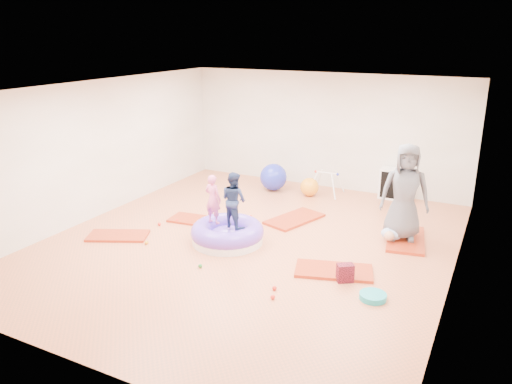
% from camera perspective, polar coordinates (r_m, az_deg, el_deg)
% --- Properties ---
extents(room, '(7.01, 8.01, 2.81)m').
position_cam_1_polar(room, '(8.76, -0.89, 2.57)').
color(room, '#D07247').
rests_on(room, ground).
extents(gym_mat_front_left, '(1.24, 0.98, 0.05)m').
position_cam_1_polar(gym_mat_front_left, '(9.84, -15.50, -4.84)').
color(gym_mat_front_left, '#AC3115').
rests_on(gym_mat_front_left, ground).
extents(gym_mat_mid_left, '(1.14, 0.66, 0.05)m').
position_cam_1_polar(gym_mat_mid_left, '(10.32, -6.86, -3.19)').
color(gym_mat_mid_left, '#AC3115').
rests_on(gym_mat_mid_left, ground).
extents(gym_mat_center_back, '(1.00, 1.40, 0.05)m').
position_cam_1_polar(gym_mat_center_back, '(10.33, 4.42, -3.09)').
color(gym_mat_center_back, '#AC3115').
rests_on(gym_mat_center_back, ground).
extents(gym_mat_right, '(1.36, 0.95, 0.05)m').
position_cam_1_polar(gym_mat_right, '(8.26, 8.88, -8.88)').
color(gym_mat_right, '#AC3115').
rests_on(gym_mat_right, ground).
extents(gym_mat_rear_right, '(0.88, 1.42, 0.06)m').
position_cam_1_polar(gym_mat_rear_right, '(9.73, 16.73, -5.17)').
color(gym_mat_rear_right, '#AC3115').
rests_on(gym_mat_rear_right, ground).
extents(inflatable_cushion, '(1.35, 1.35, 0.42)m').
position_cam_1_polar(inflatable_cushion, '(9.22, -3.29, -4.78)').
color(inflatable_cushion, white).
rests_on(inflatable_cushion, ground).
extents(child_pink, '(0.36, 0.26, 0.92)m').
position_cam_1_polar(child_pink, '(9.10, -4.94, -0.52)').
color(child_pink, '#DB5E95').
rests_on(child_pink, inflatable_cushion).
extents(child_navy, '(0.59, 0.52, 1.02)m').
position_cam_1_polar(child_navy, '(8.88, -2.56, -0.60)').
color(child_navy, navy).
rests_on(child_navy, inflatable_cushion).
extents(adult_caregiver, '(0.99, 0.78, 1.78)m').
position_cam_1_polar(adult_caregiver, '(9.41, 16.65, -0.01)').
color(adult_caregiver, '#555760').
rests_on(adult_caregiver, gym_mat_rear_right).
extents(infant, '(0.38, 0.39, 0.23)m').
position_cam_1_polar(infant, '(9.49, 15.16, -4.69)').
color(infant, '#9EB6E5').
rests_on(infant, gym_mat_rear_right).
extents(ball_pit_balls, '(3.32, 2.85, 0.07)m').
position_cam_1_polar(ball_pit_balls, '(9.04, -5.53, -6.23)').
color(ball_pit_balls, red).
rests_on(ball_pit_balls, ground).
extents(exercise_ball_blue, '(0.66, 0.66, 0.66)m').
position_cam_1_polar(exercise_ball_blue, '(12.16, 2.00, 1.72)').
color(exercise_ball_blue, '#222DBB').
rests_on(exercise_ball_blue, ground).
extents(exercise_ball_orange, '(0.44, 0.44, 0.44)m').
position_cam_1_polar(exercise_ball_orange, '(11.82, 6.13, 0.58)').
color(exercise_ball_orange, orange).
rests_on(exercise_ball_orange, ground).
extents(infant_play_gym, '(0.73, 0.69, 0.56)m').
position_cam_1_polar(infant_play_gym, '(11.89, 8.03, 1.39)').
color(infant_play_gym, white).
rests_on(infant_play_gym, ground).
extents(cube_shelf, '(0.72, 0.35, 0.72)m').
position_cam_1_polar(cube_shelf, '(11.94, 15.66, 0.88)').
color(cube_shelf, white).
rests_on(cube_shelf, ground).
extents(balance_disc, '(0.39, 0.39, 0.09)m').
position_cam_1_polar(balance_disc, '(7.59, 13.21, -11.54)').
color(balance_disc, '#1BA0AF').
rests_on(balance_disc, ground).
extents(backpack, '(0.30, 0.27, 0.29)m').
position_cam_1_polar(backpack, '(7.95, 10.15, -9.09)').
color(backpack, maroon).
rests_on(backpack, ground).
extents(yellow_toy, '(0.19, 0.19, 0.03)m').
position_cam_1_polar(yellow_toy, '(9.05, -5.48, -6.33)').
color(yellow_toy, orange).
rests_on(yellow_toy, ground).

